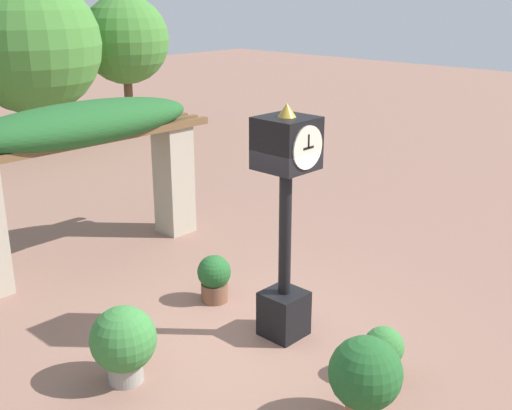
% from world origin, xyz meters
% --- Properties ---
extents(ground_plane, '(60.00, 60.00, 0.00)m').
position_xyz_m(ground_plane, '(0.00, 0.00, 0.00)').
color(ground_plane, '#8E6656').
extents(pedestal_clock, '(0.63, 0.68, 3.06)m').
position_xyz_m(pedestal_clock, '(0.32, -0.26, 1.72)').
color(pedestal_clock, black).
rests_on(pedestal_clock, ground).
extents(pergola, '(4.74, 1.15, 2.65)m').
position_xyz_m(pergola, '(0.00, 3.71, 1.96)').
color(pergola, '#A89E89').
rests_on(pergola, ground).
extents(potted_plant_near_left, '(0.48, 0.48, 0.63)m').
position_xyz_m(potted_plant_near_left, '(0.39, -1.74, 0.34)').
color(potted_plant_near_left, '#9E563D').
rests_on(potted_plant_near_left, ground).
extents(potted_plant_near_right, '(0.77, 0.77, 0.93)m').
position_xyz_m(potted_plant_near_right, '(-1.73, 0.37, 0.51)').
color(potted_plant_near_right, gray).
rests_on(potted_plant_near_right, ground).
extents(potted_plant_far_left, '(0.49, 0.49, 0.70)m').
position_xyz_m(potted_plant_far_left, '(0.36, 1.10, 0.37)').
color(potted_plant_far_left, brown).
rests_on(potted_plant_far_left, ground).
extents(potted_plant_far_right, '(0.77, 0.77, 0.97)m').
position_xyz_m(potted_plant_far_right, '(-0.46, -2.05, 0.55)').
color(potted_plant_far_right, '#B26B4C').
rests_on(potted_plant_far_right, ground).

